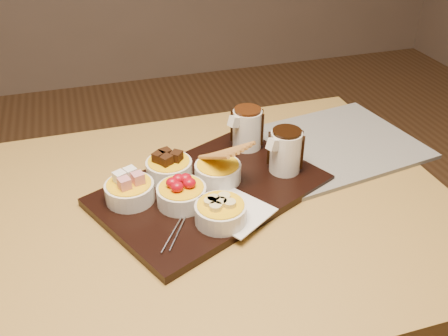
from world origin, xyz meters
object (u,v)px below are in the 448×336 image
object	(u,v)px
pitcher_milk_chocolate	(247,129)
dining_table	(170,249)
newspaper	(332,145)
bowl_strawberries	(182,196)
serving_board	(211,190)
pitcher_dark_chocolate	(286,152)

from	to	relation	value
pitcher_milk_chocolate	dining_table	bearing A→B (deg)	-167.97
pitcher_milk_chocolate	newspaper	size ratio (longest dim) A/B	0.23
bowl_strawberries	serving_board	bearing A→B (deg)	28.48
bowl_strawberries	pitcher_milk_chocolate	xyz separation A→B (m)	(0.20, 0.18, 0.03)
serving_board	bowl_strawberries	xyz separation A→B (m)	(-0.07, -0.04, 0.03)
dining_table	newspaper	bearing A→B (deg)	17.63
dining_table	pitcher_dark_chocolate	bearing A→B (deg)	10.59
serving_board	bowl_strawberries	distance (m)	0.08
serving_board	pitcher_dark_chocolate	xyz separation A→B (m)	(0.17, 0.02, 0.06)
serving_board	bowl_strawberries	size ratio (longest dim) A/B	4.60
dining_table	pitcher_milk_chocolate	bearing A→B (deg)	36.94
pitcher_dark_chocolate	bowl_strawberries	bearing A→B (deg)	167.35
dining_table	newspaper	size ratio (longest dim) A/B	2.99
pitcher_milk_chocolate	bowl_strawberries	bearing A→B (deg)	-163.61
dining_table	pitcher_dark_chocolate	xyz separation A→B (m)	(0.28, 0.05, 0.16)
pitcher_dark_chocolate	pitcher_milk_chocolate	bearing A→B (deg)	85.60
serving_board	newspaper	xyz separation A→B (m)	(0.34, 0.10, -0.00)
serving_board	newspaper	size ratio (longest dim) A/B	1.15
dining_table	bowl_strawberries	xyz separation A→B (m)	(0.03, -0.00, 0.14)
serving_board	pitcher_milk_chocolate	distance (m)	0.20
pitcher_dark_chocolate	serving_board	bearing A→B (deg)	160.02
pitcher_milk_chocolate	newspaper	xyz separation A→B (m)	(0.21, -0.03, -0.06)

